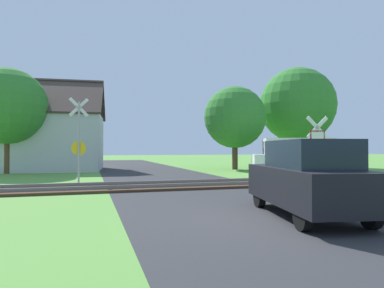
# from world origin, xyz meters

# --- Properties ---
(ground_plane) EXTENTS (160.00, 160.00, 0.00)m
(ground_plane) POSITION_xyz_m (0.00, 0.00, 0.00)
(ground_plane) COLOR #5B933D
(road_asphalt) EXTENTS (6.51, 80.00, 0.01)m
(road_asphalt) POSITION_xyz_m (0.00, 2.00, 0.00)
(road_asphalt) COLOR #2D2D30
(road_asphalt) RESTS_ON ground
(rail_track) EXTENTS (60.00, 2.60, 0.22)m
(rail_track) POSITION_xyz_m (0.00, 6.92, 0.06)
(rail_track) COLOR #422D1E
(rail_track) RESTS_ON ground
(stop_sign_near) EXTENTS (0.87, 0.19, 2.82)m
(stop_sign_near) POSITION_xyz_m (4.32, 4.19, 1.68)
(stop_sign_near) COLOR #9E9EA5
(stop_sign_near) RESTS_ON ground
(crossing_sign_far) EXTENTS (0.87, 0.17, 3.91)m
(crossing_sign_far) POSITION_xyz_m (-4.40, 9.42, 2.09)
(crossing_sign_far) COLOR #9E9EA5
(crossing_sign_far) RESTS_ON ground
(house) EXTENTS (7.71, 7.16, 6.76)m
(house) POSITION_xyz_m (-6.49, 20.23, 2.23)
(house) COLOR #B7B7BC
(house) RESTS_ON ground
(tree_left) EXTENTS (4.89, 4.89, 6.77)m
(tree_left) POSITION_xyz_m (-8.96, 17.49, 4.31)
(tree_left) COLOR #513823
(tree_left) RESTS_ON ground
(tree_right) EXTENTS (4.77, 4.77, 6.40)m
(tree_right) POSITION_xyz_m (6.82, 17.46, 4.01)
(tree_right) COLOR #513823
(tree_right) RESTS_ON ground
(tree_far) EXTENTS (6.47, 6.47, 8.61)m
(tree_far) POSITION_xyz_m (13.33, 18.86, 5.37)
(tree_far) COLOR #513823
(tree_far) RESTS_ON ground
(mail_truck) EXTENTS (5.24, 3.49, 2.24)m
(mail_truck) POSITION_xyz_m (8.42, 11.78, 1.24)
(mail_truck) COLOR white
(mail_truck) RESTS_ON ground
(parked_car) EXTENTS (2.33, 4.23, 1.78)m
(parked_car) POSITION_xyz_m (0.93, 0.02, 0.89)
(parked_car) COLOR black
(parked_car) RESTS_ON ground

